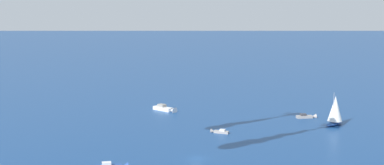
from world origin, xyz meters
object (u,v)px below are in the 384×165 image
(sailboat_far_stbd, at_px, (335,110))
(motorboat_trailing, at_px, (307,116))
(motorboat_near_centre, at_px, (219,132))
(motorboat_inshore, at_px, (166,109))

(sailboat_far_stbd, bearing_deg, motorboat_trailing, -140.61)
(sailboat_far_stbd, bearing_deg, motorboat_near_centre, -65.65)
(sailboat_far_stbd, height_order, motorboat_trailing, sailboat_far_stbd)
(motorboat_inshore, height_order, motorboat_trailing, motorboat_inshore)
(motorboat_near_centre, bearing_deg, motorboat_inshore, -142.05)
(sailboat_far_stbd, bearing_deg, motorboat_inshore, -102.85)
(motorboat_inshore, bearing_deg, motorboat_near_centre, 37.95)
(motorboat_inshore, distance_m, motorboat_trailing, 52.74)
(motorboat_near_centre, height_order, motorboat_inshore, motorboat_inshore)
(sailboat_far_stbd, xyz_separation_m, motorboat_trailing, (-10.07, -8.27, -4.57))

